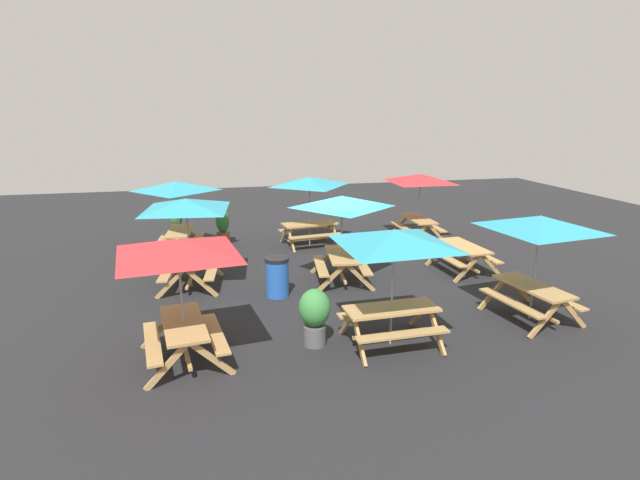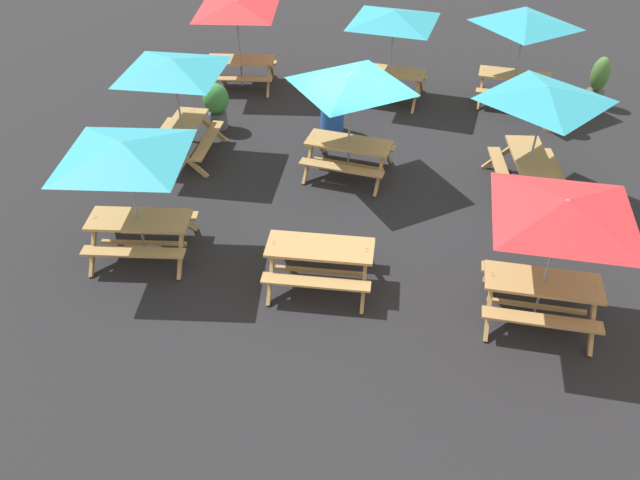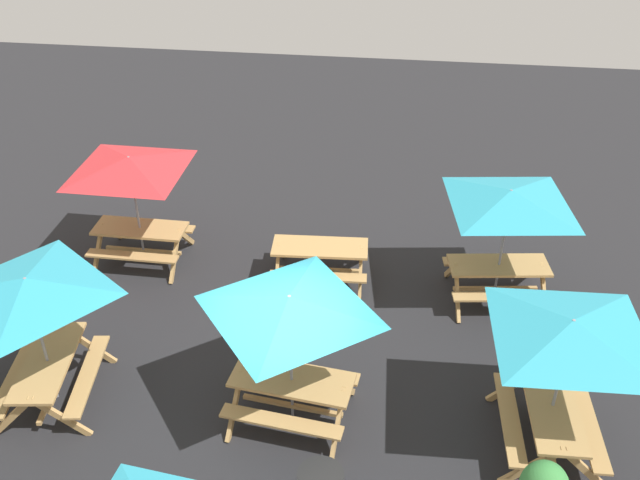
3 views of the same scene
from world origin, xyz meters
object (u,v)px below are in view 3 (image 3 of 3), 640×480
Objects in this scene: picnic_table_0 at (320,255)px; picnic_table_1 at (290,314)px; picnic_table_6 at (131,172)px; picnic_table_4 at (509,206)px; picnic_table_8 at (29,296)px; picnic_table_7 at (570,338)px.

picnic_table_1 reaches higher than picnic_table_0.
picnic_table_6 is (-3.59, 0.20, 1.43)m from picnic_table_0.
picnic_table_1 is at bearing -141.70° from picnic_table_4.
picnic_table_8 is at bearing -171.63° from picnic_table_1.
picnic_table_4 is at bearing -6.40° from picnic_table_0.
picnic_table_0 is 0.66× the size of picnic_table_7.
picnic_table_4 is 0.99× the size of picnic_table_6.
picnic_table_6 is at bearing 141.24° from picnic_table_1.
picnic_table_8 is at bearing -90.80° from picnic_table_6.
picnic_table_0 is 0.67× the size of picnic_table_4.
picnic_table_8 is (-3.74, -0.08, 0.00)m from picnic_table_1.
picnic_table_0 is at bearing 169.08° from picnic_table_4.
picnic_table_7 reaches higher than picnic_table_0.
picnic_table_1 is 4.70m from picnic_table_4.
picnic_table_1 is 0.83× the size of picnic_table_4.
picnic_table_1 and picnic_table_6 have the same top height.
picnic_table_7 is 7.46m from picnic_table_8.
picnic_table_6 reaches higher than picnic_table_0.
picnic_table_4 is 3.45m from picnic_table_7.
picnic_table_8 is at bearing -138.75° from picnic_table_0.
picnic_table_4 is at bearing 53.40° from picnic_table_1.
picnic_table_6 is at bearing 60.52° from picnic_table_7.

